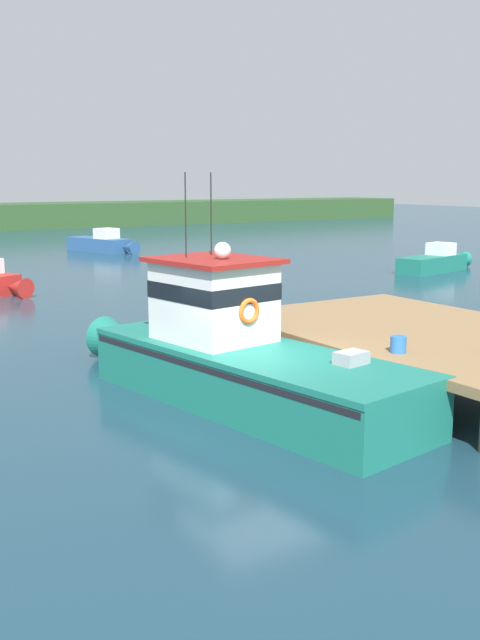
{
  "coord_description": "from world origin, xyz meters",
  "views": [
    {
      "loc": [
        -7.89,
        -11.96,
        4.62
      ],
      "look_at": [
        1.2,
        2.35,
        1.4
      ],
      "focal_mm": 41.25,
      "sensor_mm": 36.0,
      "label": 1
    }
  ],
  "objects": [
    {
      "name": "moored_boat_far_left",
      "position": [
        10.5,
        33.93,
        0.54
      ],
      "size": [
        2.94,
        6.24,
        1.56
      ],
      "color": "#285184",
      "rests_on": "ground"
    },
    {
      "name": "mooring_buoy_outer",
      "position": [
        11.16,
        15.51,
        0.21
      ],
      "size": [
        0.43,
        0.43,
        0.43
      ],
      "primitive_type": "sphere",
      "color": "silver",
      "rests_on": "ground"
    },
    {
      "name": "main_fishing_boat",
      "position": [
        0.11,
        0.91,
        1.01
      ],
      "size": [
        3.76,
        9.96,
        4.8
      ],
      "color": "#196B5B",
      "rests_on": "ground"
    },
    {
      "name": "mooring_buoy_spare_mooring",
      "position": [
        3.48,
        9.96,
        0.24
      ],
      "size": [
        0.48,
        0.48,
        0.48
      ],
      "primitive_type": "sphere",
      "color": "silver",
      "rests_on": "ground"
    },
    {
      "name": "moored_boat_off_the_point",
      "position": [
        21.03,
        14.59,
        0.5
      ],
      "size": [
        5.84,
        2.42,
        1.46
      ],
      "color": "#196B5B",
      "rests_on": "ground"
    },
    {
      "name": "bait_bucket",
      "position": [
        2.56,
        -1.47,
        1.37
      ],
      "size": [
        0.32,
        0.32,
        0.34
      ],
      "primitive_type": "cylinder",
      "color": "#2866B2",
      "rests_on": "dock"
    },
    {
      "name": "ground_plane",
      "position": [
        0.0,
        0.0,
        0.0
      ],
      "size": [
        200.0,
        200.0,
        0.0
      ],
      "primitive_type": "plane",
      "color": "#193847"
    },
    {
      "name": "mooring_buoy_channel_marker",
      "position": [
        0.56,
        20.66,
        0.16
      ],
      "size": [
        0.32,
        0.32,
        0.32
      ],
      "primitive_type": "sphere",
      "color": "silver",
      "rests_on": "ground"
    },
    {
      "name": "dock",
      "position": [
        4.8,
        0.0,
        1.07
      ],
      "size": [
        6.0,
        9.0,
        1.2
      ],
      "color": "#4C3D2D",
      "rests_on": "ground"
    }
  ]
}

